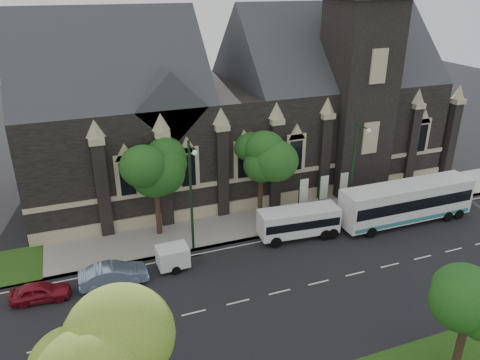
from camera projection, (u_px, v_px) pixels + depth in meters
name	position (u px, v px, depth m)	size (l,w,h in m)	color
ground	(279.00, 292.00, 31.46)	(160.00, 160.00, 0.00)	black
sidewalk	(232.00, 227.00, 39.57)	(80.00, 5.00, 0.15)	gray
museum	(248.00, 103.00, 45.95)	(40.00, 17.70, 29.90)	black
tree_park_near	(102.00, 356.00, 17.56)	(4.42, 4.42, 8.56)	black
tree_park_east	(471.00, 297.00, 23.61)	(3.40, 3.40, 6.28)	black
tree_walk_right	(262.00, 154.00, 39.36)	(4.08, 4.08, 7.80)	black
tree_walk_left	(157.00, 169.00, 36.46)	(3.91, 3.91, 7.64)	black
street_lamp_near	(354.00, 166.00, 38.73)	(0.36, 1.88, 9.00)	black
street_lamp_mid	(192.00, 191.00, 34.20)	(0.36, 1.88, 9.00)	black
banner_flag_left	(302.00, 193.00, 40.26)	(0.90, 0.10, 4.00)	black
banner_flag_center	(322.00, 190.00, 40.90)	(0.90, 0.10, 4.00)	black
banner_flag_right	(342.00, 187.00, 41.55)	(0.90, 0.10, 4.00)	black
tour_coach	(407.00, 202.00, 39.78)	(12.11, 2.83, 3.53)	white
shuttle_bus	(299.00, 221.00, 37.58)	(6.69, 2.81, 2.52)	white
box_trailer	(173.00, 256.00, 33.69)	(3.26, 1.92, 1.73)	white
sedan	(114.00, 275.00, 32.00)	(1.62, 4.64, 1.53)	#7B91B2
car_far_red	(40.00, 292.00, 30.45)	(1.52, 3.78, 1.29)	maroon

